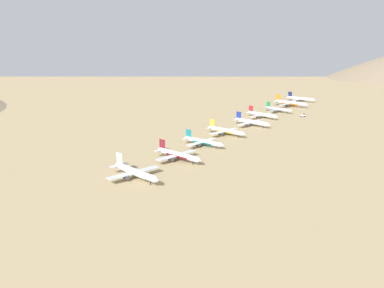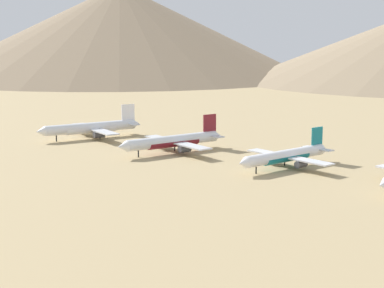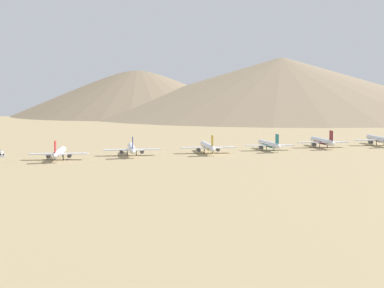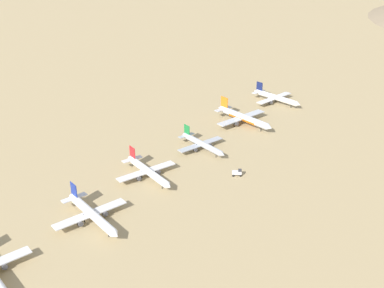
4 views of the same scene
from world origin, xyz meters
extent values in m
cylinder|color=silver|center=(34.74, -192.36, 4.83)|extent=(41.58, 9.81, 4.37)
cone|color=silver|center=(57.06, -195.35, 4.83)|extent=(4.21, 4.73, 4.28)
cone|color=silver|center=(12.64, -189.40, 4.83)|extent=(3.71, 4.32, 3.93)
cube|color=white|center=(16.74, -189.95, 9.94)|extent=(6.32, 1.24, 8.04)
cube|color=silver|center=(16.06, -189.86, 5.26)|extent=(5.47, 14.16, 0.41)
cube|color=silver|center=(33.03, -192.13, 4.06)|extent=(10.88, 39.49, 0.52)
cylinder|color=#4C4C54|center=(34.85, -185.42, 2.48)|extent=(5.13, 3.26, 2.64)
cylinder|color=#4C4C54|center=(33.02, -199.09, 2.48)|extent=(5.13, 3.26, 2.64)
cylinder|color=black|center=(50.32, -194.44, 2.19)|extent=(0.51, 0.51, 4.39)
cylinder|color=black|center=(32.28, -189.02, 2.19)|extent=(0.51, 0.51, 4.39)
cylinder|color=black|center=(31.49, -194.94, 2.19)|extent=(0.51, 0.51, 4.39)
cylinder|color=white|center=(34.74, -192.36, 4.50)|extent=(23.13, 7.35, 4.38)
cylinder|color=silver|center=(28.21, -142.61, 4.68)|extent=(40.32, 7.25, 4.23)
cone|color=silver|center=(49.99, -144.25, 4.68)|extent=(3.87, 4.41, 4.15)
cone|color=silver|center=(6.65, -140.98, 4.68)|extent=(3.40, 4.04, 3.81)
cube|color=maroon|center=(10.65, -141.28, 9.64)|extent=(6.14, 0.85, 7.80)
cube|color=silver|center=(9.99, -141.23, 5.10)|extent=(4.56, 13.60, 0.40)
cube|color=silver|center=(26.54, -142.48, 3.94)|extent=(8.41, 38.20, 0.50)
cylinder|color=#4C4C54|center=(27.94, -135.88, 2.41)|extent=(4.86, 2.91, 2.56)
cylinder|color=#4C4C54|center=(26.93, -149.22, 2.41)|extent=(4.86, 2.91, 2.56)
cylinder|color=black|center=(43.41, -143.76, 2.13)|extent=(0.49, 0.49, 4.26)
cylinder|color=black|center=(25.65, -139.51, 2.13)|extent=(0.49, 0.49, 4.26)
cylinder|color=black|center=(25.21, -145.29, 2.13)|extent=(0.49, 0.49, 4.26)
cylinder|color=maroon|center=(28.21, -142.61, 4.36)|extent=(22.32, 5.89, 4.24)
cylinder|color=white|center=(16.01, -96.76, 4.29)|extent=(36.81, 4.27, 3.88)
cone|color=white|center=(36.03, -96.97, 4.29)|extent=(3.31, 3.84, 3.80)
cone|color=white|center=(-3.80, -96.55, 4.29)|extent=(2.90, 3.52, 3.49)
cube|color=#14727F|center=(-0.13, -96.59, 8.83)|extent=(5.62, 0.42, 7.15)
cube|color=silver|center=(-0.74, -96.58, 4.68)|extent=(3.40, 12.29, 0.37)
cube|color=silver|center=(14.48, -96.74, 3.61)|extent=(5.48, 34.78, 0.46)
cylinder|color=#4C4C54|center=(15.36, -90.63, 2.21)|extent=(4.31, 2.39, 2.35)
cylinder|color=#4C4C54|center=(15.23, -102.88, 2.21)|extent=(4.31, 2.39, 2.35)
cylinder|color=black|center=(29.98, -96.91, 1.95)|extent=(0.45, 0.45, 3.90)
cylinder|color=black|center=(13.48, -94.08, 1.95)|extent=(0.45, 0.45, 3.90)
cylinder|color=black|center=(13.43, -99.39, 1.95)|extent=(0.45, 0.45, 3.90)
cylinder|color=#14727F|center=(16.01, -96.76, 4.00)|extent=(20.26, 4.10, 3.89)
cone|color=white|center=(28.18, -51.77, 4.56)|extent=(3.79, 4.31, 4.04)
cone|color=#847056|center=(-225.56, -564.67, 52.63)|extent=(440.42, 440.42, 105.26)
camera|label=1|loc=(230.29, -372.05, 90.06)|focal=39.61mm
camera|label=2|loc=(166.65, 34.21, 42.65)|focal=56.00mm
camera|label=3|loc=(-390.29, 50.31, 41.77)|focal=57.39mm
camera|label=4|loc=(171.60, -96.92, 129.69)|focal=44.70mm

